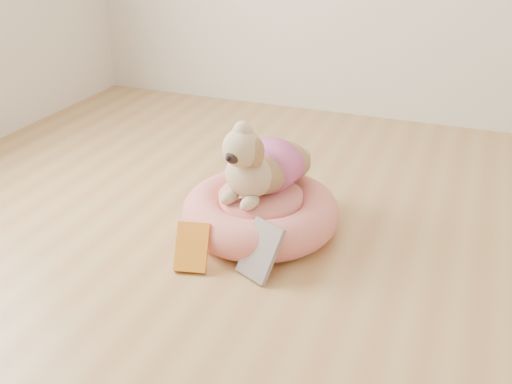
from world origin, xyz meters
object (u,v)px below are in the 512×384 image
(pet_bed, at_px, (261,212))
(book_yellow, at_px, (192,247))
(dog, at_px, (262,152))
(book_white, at_px, (261,251))

(pet_bed, bearing_deg, book_yellow, -111.92)
(pet_bed, distance_m, book_yellow, 0.36)
(pet_bed, xyz_separation_m, book_yellow, (-0.13, -0.33, -0.00))
(pet_bed, height_order, dog, dog)
(pet_bed, relative_size, book_white, 3.04)
(pet_bed, bearing_deg, dog, 102.16)
(dog, xyz_separation_m, book_yellow, (-0.13, -0.36, -0.25))
(pet_bed, height_order, book_yellow, pet_bed)
(dog, distance_m, book_yellow, 0.45)
(book_yellow, relative_size, book_white, 0.86)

